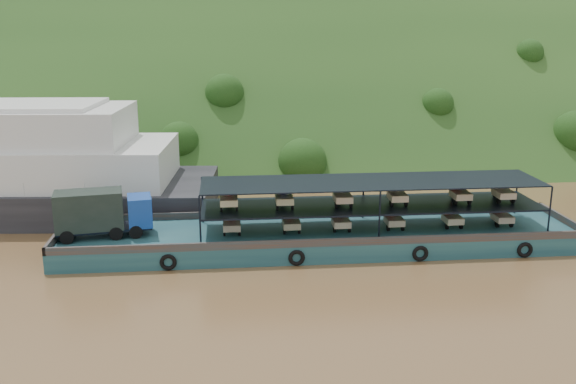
{
  "coord_description": "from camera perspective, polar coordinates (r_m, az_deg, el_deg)",
  "views": [
    {
      "loc": [
        -6.35,
        -41.08,
        14.79
      ],
      "look_at": [
        -2.0,
        3.0,
        3.2
      ],
      "focal_mm": 40.0,
      "sensor_mm": 36.0,
      "label": 1
    }
  ],
  "objects": [
    {
      "name": "cargo_barge",
      "position": [
        43.85,
        1.65,
        -3.56
      ],
      "size": [
        35.04,
        7.18,
        4.54
      ],
      "color": "#133945",
      "rests_on": "ground"
    },
    {
      "name": "hillside",
      "position": [
        78.75,
        -0.91,
        3.84
      ],
      "size": [
        140.0,
        39.6,
        39.6
      ],
      "primitive_type": "cube",
      "rotation": [
        0.79,
        0.0,
        0.0
      ],
      "color": "#193B15",
      "rests_on": "ground"
    },
    {
      "name": "ground",
      "position": [
        44.12,
        2.98,
        -4.94
      ],
      "size": [
        160.0,
        160.0,
        0.0
      ],
      "primitive_type": "plane",
      "color": "brown",
      "rests_on": "ground"
    }
  ]
}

